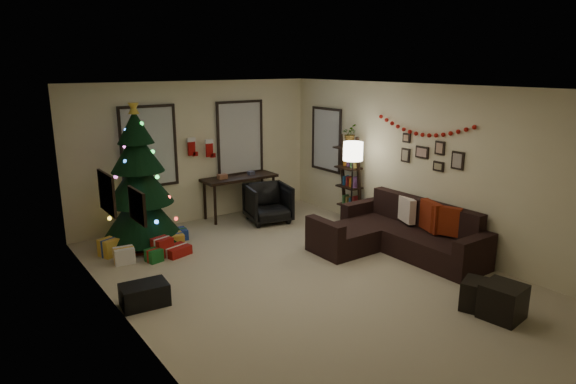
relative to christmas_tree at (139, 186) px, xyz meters
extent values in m
plane|color=tan|center=(1.41, -2.76, -1.03)|extent=(7.00, 7.00, 0.00)
plane|color=white|center=(1.41, -2.76, 1.67)|extent=(7.00, 7.00, 0.00)
plane|color=beige|center=(1.41, 0.74, 0.32)|extent=(5.00, 0.00, 5.00)
plane|color=beige|center=(1.41, -6.26, 0.32)|extent=(5.00, 0.00, 5.00)
plane|color=beige|center=(-1.09, -2.76, 0.32)|extent=(0.00, 7.00, 7.00)
plane|color=beige|center=(3.91, -2.76, 0.32)|extent=(0.00, 7.00, 7.00)
cube|color=#728CB2|center=(0.46, 0.71, 0.52)|extent=(0.94, 0.02, 1.35)
cube|color=beige|center=(0.46, 0.71, 0.52)|extent=(0.94, 0.03, 1.35)
cube|color=#728CB2|center=(2.36, 0.71, 0.52)|extent=(0.94, 0.02, 1.35)
cube|color=beige|center=(2.36, 0.71, 0.52)|extent=(0.94, 0.03, 1.35)
cube|color=#728CB2|center=(3.88, -0.21, 0.47)|extent=(0.05, 0.27, 1.17)
cube|color=beige|center=(3.88, -0.21, 0.47)|extent=(0.05, 0.45, 1.17)
cylinder|color=black|center=(0.00, 0.00, -0.88)|extent=(0.10, 0.10, 0.30)
cone|color=black|center=(0.00, 0.00, -0.44)|extent=(1.34, 1.34, 0.93)
cone|color=black|center=(0.00, 0.00, 0.10)|extent=(1.10, 1.10, 0.79)
cone|color=black|center=(0.00, 0.00, 0.59)|extent=(0.87, 0.87, 0.69)
cone|color=black|center=(0.00, 0.00, 0.99)|extent=(0.59, 0.59, 0.54)
cylinder|color=maroon|center=(0.00, 0.00, -1.01)|extent=(1.08, 1.08, 0.04)
cube|color=gold|center=(0.36, -0.41, -0.92)|extent=(0.35, 0.28, 0.22)
cube|color=maroon|center=(0.06, -0.71, -0.88)|extent=(0.28, 0.25, 0.30)
cube|color=navy|center=(0.61, -0.11, -0.94)|extent=(0.25, 0.30, 0.18)
cube|color=silver|center=(-0.54, -0.66, -0.91)|extent=(0.30, 0.22, 0.25)
cube|color=#14591E|center=(-0.14, -0.86, -0.93)|extent=(0.22, 0.22, 0.20)
cube|color=gold|center=(-0.64, -0.21, -0.89)|extent=(0.26, 0.26, 0.28)
cube|color=maroon|center=(0.26, -0.81, -0.96)|extent=(0.40, 0.30, 0.15)
cube|color=navy|center=(0.09, -0.21, -0.93)|extent=(0.35, 0.23, 0.20)
cube|color=black|center=(3.44, -2.91, -0.84)|extent=(0.81, 2.16, 0.38)
cube|color=black|center=(3.75, -2.91, -0.42)|extent=(0.20, 2.16, 0.46)
cube|color=black|center=(3.44, -4.09, -0.73)|extent=(0.81, 0.20, 0.59)
cube|color=black|center=(3.44, -1.73, -0.73)|extent=(0.81, 0.20, 0.59)
cube|color=black|center=(2.65, -2.23, -0.84)|extent=(0.77, 0.81, 0.38)
cube|color=black|center=(2.18, -2.23, -0.73)|extent=(0.18, 0.81, 0.59)
cube|color=maroon|center=(3.62, -3.43, -0.39)|extent=(0.28, 0.46, 0.45)
cube|color=maroon|center=(3.62, -3.14, -0.39)|extent=(0.29, 0.49, 0.48)
cube|color=beige|center=(3.62, -2.64, -0.40)|extent=(0.26, 0.43, 0.41)
cube|color=black|center=(2.65, -5.04, -0.81)|extent=(0.51, 0.51, 0.43)
cube|color=black|center=(2.61, -4.75, -0.84)|extent=(0.51, 0.51, 0.38)
cube|color=black|center=(2.18, 0.46, -0.23)|extent=(1.53, 0.55, 0.05)
cylinder|color=black|center=(1.51, 0.25, -0.65)|extent=(0.05, 0.05, 0.76)
cylinder|color=black|center=(1.51, 0.68, -0.65)|extent=(0.05, 0.05, 0.76)
cylinder|color=black|center=(2.86, 0.25, -0.65)|extent=(0.05, 0.05, 0.76)
cylinder|color=black|center=(2.86, 0.68, -0.65)|extent=(0.05, 0.05, 0.76)
imported|color=black|center=(2.44, -0.19, -0.65)|extent=(0.87, 0.83, 0.75)
cube|color=black|center=(3.73, -1.35, -0.18)|extent=(0.05, 0.05, 1.71)
cube|color=black|center=(3.73, -0.89, -0.18)|extent=(0.05, 0.05, 1.71)
cube|color=black|center=(3.70, -1.12, -0.70)|extent=(0.30, 0.47, 0.03)
cube|color=black|center=(3.70, -1.12, -0.32)|extent=(0.30, 0.47, 0.03)
cube|color=black|center=(3.70, -1.12, 0.06)|extent=(0.30, 0.47, 0.03)
cube|color=black|center=(3.70, -1.12, 0.44)|extent=(0.30, 0.47, 0.03)
imported|color=#4C4C4C|center=(3.71, -1.06, 0.75)|extent=(0.51, 0.52, 0.43)
cylinder|color=black|center=(3.36, -1.55, -1.02)|extent=(0.29, 0.29, 0.03)
cylinder|color=black|center=(3.36, -1.55, -0.30)|extent=(0.03, 0.03, 1.40)
cylinder|color=white|center=(3.36, -1.55, 0.47)|extent=(0.35, 0.35, 0.33)
cube|color=black|center=(-1.07, -1.99, 0.46)|extent=(0.04, 0.60, 0.50)
cube|color=tan|center=(-1.07, -1.99, 0.46)|extent=(0.01, 0.54, 0.45)
cube|color=black|center=(-1.07, -3.09, 0.55)|extent=(0.04, 0.45, 0.35)
cube|color=beige|center=(-1.07, -3.09, 0.55)|extent=(0.01, 0.41, 0.31)
cube|color=black|center=(3.89, -3.36, 0.52)|extent=(0.03, 0.22, 0.28)
cube|color=black|center=(3.89, -3.01, 0.67)|extent=(0.03, 0.18, 0.22)
cube|color=black|center=(3.89, -3.01, 0.37)|extent=(0.03, 0.20, 0.16)
cube|color=black|center=(3.89, -2.66, 0.55)|extent=(0.03, 0.26, 0.20)
cube|color=black|center=(3.89, -2.31, 0.45)|extent=(0.03, 0.18, 0.24)
cube|color=black|center=(3.89, -2.31, 0.75)|extent=(0.03, 0.16, 0.16)
cube|color=#990F0C|center=(1.26, 0.64, 0.44)|extent=(0.14, 0.04, 0.30)
cube|color=white|center=(1.26, 0.64, 0.59)|extent=(0.16, 0.05, 0.08)
cube|color=#990F0C|center=(1.33, 0.64, 0.31)|extent=(0.10, 0.04, 0.08)
cube|color=#990F0C|center=(1.59, 0.56, 0.39)|extent=(0.14, 0.04, 0.30)
cube|color=white|center=(1.59, 0.56, 0.54)|extent=(0.16, 0.05, 0.08)
cube|color=#990F0C|center=(1.66, 0.56, 0.26)|extent=(0.10, 0.04, 0.08)
cube|color=black|center=(-0.77, -2.20, -0.89)|extent=(0.61, 0.44, 0.29)
camera|label=1|loc=(-2.67, -8.03, 1.97)|focal=31.15mm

